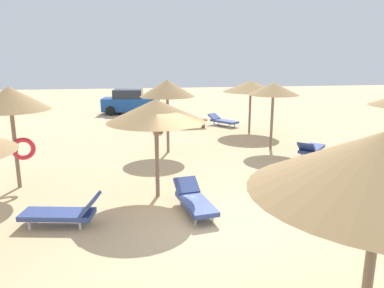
{
  "coord_description": "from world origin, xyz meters",
  "views": [
    {
      "loc": [
        -1.84,
        -8.34,
        3.93
      ],
      "look_at": [
        0.0,
        3.0,
        1.2
      ],
      "focal_mm": 34.27,
      "sensor_mm": 36.0,
      "label": 1
    }
  ],
  "objects_px": {
    "parasol_3": "(156,111)",
    "lounger_5": "(311,148)",
    "lounger_0": "(222,120)",
    "lounger_4": "(63,213)",
    "lounger_2": "(329,162)",
    "bench_0": "(159,125)",
    "parasol_1": "(383,163)",
    "bench_2": "(194,122)",
    "lounger_3": "(194,200)",
    "parasol_6": "(10,100)",
    "bench_1": "(154,123)",
    "parasol_0": "(251,86)",
    "parasol_7": "(167,88)",
    "parasol_5": "(273,89)",
    "parked_car": "(131,102)"
  },
  "relations": [
    {
      "from": "parasol_3",
      "to": "lounger_5",
      "type": "height_order",
      "value": "parasol_3"
    },
    {
      "from": "lounger_0",
      "to": "lounger_4",
      "type": "distance_m",
      "value": 13.98
    },
    {
      "from": "lounger_2",
      "to": "bench_0",
      "type": "bearing_deg",
      "value": 124.06
    },
    {
      "from": "parasol_1",
      "to": "bench_2",
      "type": "relative_size",
      "value": 2.09
    },
    {
      "from": "lounger_3",
      "to": "bench_2",
      "type": "xyz_separation_m",
      "value": [
        1.9,
        11.43,
        0.03
      ]
    },
    {
      "from": "parasol_3",
      "to": "lounger_4",
      "type": "bearing_deg",
      "value": -146.57
    },
    {
      "from": "parasol_6",
      "to": "bench_2",
      "type": "height_order",
      "value": "parasol_6"
    },
    {
      "from": "parasol_1",
      "to": "lounger_0",
      "type": "distance_m",
      "value": 17.64
    },
    {
      "from": "lounger_5",
      "to": "bench_1",
      "type": "xyz_separation_m",
      "value": [
        -5.97,
        6.77,
        0.03
      ]
    },
    {
      "from": "parasol_0",
      "to": "lounger_0",
      "type": "distance_m",
      "value": 3.16
    },
    {
      "from": "lounger_3",
      "to": "bench_0",
      "type": "relative_size",
      "value": 1.32
    },
    {
      "from": "parasol_7",
      "to": "parasol_0",
      "type": "bearing_deg",
      "value": 36.66
    },
    {
      "from": "parasol_0",
      "to": "bench_2",
      "type": "distance_m",
      "value": 3.83
    },
    {
      "from": "lounger_0",
      "to": "bench_1",
      "type": "distance_m",
      "value": 4.07
    },
    {
      "from": "parasol_5",
      "to": "parked_car",
      "type": "distance_m",
      "value": 13.06
    },
    {
      "from": "bench_2",
      "to": "bench_1",
      "type": "bearing_deg",
      "value": 179.86
    },
    {
      "from": "parasol_6",
      "to": "lounger_4",
      "type": "distance_m",
      "value": 4.23
    },
    {
      "from": "parked_car",
      "to": "parasol_1",
      "type": "bearing_deg",
      "value": -83.13
    },
    {
      "from": "lounger_3",
      "to": "lounger_5",
      "type": "xyz_separation_m",
      "value": [
        5.6,
        4.66,
        0.0
      ]
    },
    {
      "from": "lounger_5",
      "to": "parasol_7",
      "type": "bearing_deg",
      "value": 164.58
    },
    {
      "from": "parasol_1",
      "to": "lounger_0",
      "type": "height_order",
      "value": "parasol_1"
    },
    {
      "from": "parasol_7",
      "to": "bench_1",
      "type": "bearing_deg",
      "value": 93.26
    },
    {
      "from": "parasol_5",
      "to": "bench_1",
      "type": "xyz_separation_m",
      "value": [
        -4.81,
        5.32,
        -2.26
      ]
    },
    {
      "from": "parked_car",
      "to": "lounger_5",
      "type": "bearing_deg",
      "value": -60.65
    },
    {
      "from": "lounger_2",
      "to": "lounger_3",
      "type": "height_order",
      "value": "lounger_3"
    },
    {
      "from": "parasol_7",
      "to": "lounger_3",
      "type": "bearing_deg",
      "value": -89.28
    },
    {
      "from": "lounger_2",
      "to": "parasol_1",
      "type": "bearing_deg",
      "value": -117.12
    },
    {
      "from": "parasol_0",
      "to": "bench_2",
      "type": "relative_size",
      "value": 1.95
    },
    {
      "from": "parasol_0",
      "to": "lounger_0",
      "type": "height_order",
      "value": "parasol_0"
    },
    {
      "from": "parasol_3",
      "to": "lounger_2",
      "type": "relative_size",
      "value": 1.43
    },
    {
      "from": "parasol_3",
      "to": "bench_2",
      "type": "distance_m",
      "value": 10.77
    },
    {
      "from": "parked_car",
      "to": "bench_1",
      "type": "bearing_deg",
      "value": -78.28
    },
    {
      "from": "bench_1",
      "to": "bench_2",
      "type": "relative_size",
      "value": 1.02
    },
    {
      "from": "bench_1",
      "to": "parasol_5",
      "type": "bearing_deg",
      "value": -47.89
    },
    {
      "from": "parasol_6",
      "to": "lounger_0",
      "type": "distance_m",
      "value": 12.88
    },
    {
      "from": "parasol_1",
      "to": "lounger_0",
      "type": "bearing_deg",
      "value": 81.61
    },
    {
      "from": "lounger_4",
      "to": "parked_car",
      "type": "bearing_deg",
      "value": 84.94
    },
    {
      "from": "bench_0",
      "to": "bench_2",
      "type": "xyz_separation_m",
      "value": [
        2.04,
        0.59,
        0.0
      ]
    },
    {
      "from": "parasol_3",
      "to": "lounger_0",
      "type": "bearing_deg",
      "value": 66.83
    },
    {
      "from": "parasol_5",
      "to": "bench_2",
      "type": "xyz_separation_m",
      "value": [
        -2.54,
        5.32,
        -2.26
      ]
    },
    {
      "from": "parked_car",
      "to": "bench_2",
      "type": "bearing_deg",
      "value": -59.88
    },
    {
      "from": "parasol_0",
      "to": "parasol_1",
      "type": "height_order",
      "value": "parasol_1"
    },
    {
      "from": "lounger_4",
      "to": "bench_2",
      "type": "bearing_deg",
      "value": 66.43
    },
    {
      "from": "bench_0",
      "to": "parked_car",
      "type": "relative_size",
      "value": 0.36
    },
    {
      "from": "parasol_0",
      "to": "bench_0",
      "type": "distance_m",
      "value": 5.32
    },
    {
      "from": "parasol_5",
      "to": "parasol_1",
      "type": "bearing_deg",
      "value": -106.02
    },
    {
      "from": "parasol_3",
      "to": "bench_2",
      "type": "height_order",
      "value": "parasol_3"
    },
    {
      "from": "bench_2",
      "to": "parasol_7",
      "type": "bearing_deg",
      "value": -110.83
    },
    {
      "from": "parasol_7",
      "to": "lounger_0",
      "type": "bearing_deg",
      "value": 56.29
    },
    {
      "from": "parasol_0",
      "to": "bench_2",
      "type": "height_order",
      "value": "parasol_0"
    }
  ]
}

